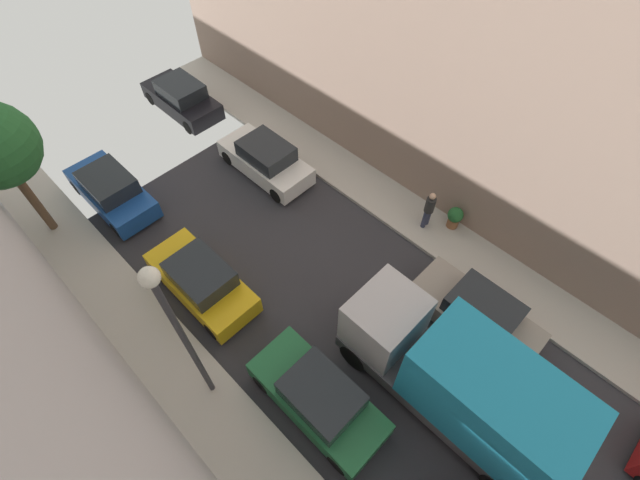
{
  "coord_description": "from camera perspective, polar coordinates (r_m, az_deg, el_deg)",
  "views": [
    {
      "loc": [
        -5.53,
        1.64,
        13.52
      ],
      "look_at": [
        1.43,
        8.51,
        0.5
      ],
      "focal_mm": 25.09,
      "sensor_mm": 36.0,
      "label": 1
    }
  ],
  "objects": [
    {
      "name": "parked_car_right_4",
      "position": [
        23.02,
        -17.21,
        16.92
      ],
      "size": [
        1.78,
        4.2,
        1.57
      ],
      "color": "black",
      "rests_on": "ground"
    },
    {
      "name": "potted_plant_0",
      "position": [
        17.49,
        16.82,
        2.85
      ],
      "size": [
        0.59,
        0.59,
        0.93
      ],
      "color": "brown",
      "rests_on": "sidewalk_right"
    },
    {
      "name": "ground",
      "position": [
        14.7,
        22.05,
        -23.61
      ],
      "size": [
        32.0,
        32.0,
        0.0
      ],
      "primitive_type": "plane",
      "color": "#2D2D33"
    },
    {
      "name": "delivery_truck",
      "position": [
        12.97,
        17.5,
        -16.9
      ],
      "size": [
        2.26,
        6.6,
        3.38
      ],
      "color": "#4C4C51",
      "rests_on": "ground"
    },
    {
      "name": "sidewalk_right",
      "position": [
        17.16,
        30.47,
        -10.06
      ],
      "size": [
        2.0,
        44.0,
        0.15
      ],
      "primitive_type": "cube",
      "color": "#B7B2A8",
      "rests_on": "ground"
    },
    {
      "name": "parked_car_right_3",
      "position": [
        18.95,
        -6.94,
        10.15
      ],
      "size": [
        1.78,
        4.2,
        1.57
      ],
      "color": "white",
      "rests_on": "ground"
    },
    {
      "name": "parked_car_right_2",
      "position": [
        15.26,
        19.3,
        -8.92
      ],
      "size": [
        1.78,
        4.2,
        1.57
      ],
      "color": "gray",
      "rests_on": "ground"
    },
    {
      "name": "pedestrian",
      "position": [
        16.95,
        13.73,
        3.88
      ],
      "size": [
        0.4,
        0.36,
        1.72
      ],
      "color": "#2D334C",
      "rests_on": "sidewalk_right"
    },
    {
      "name": "parked_car_left_3",
      "position": [
        13.41,
        -0.18,
        -19.47
      ],
      "size": [
        1.78,
        4.2,
        1.57
      ],
      "color": "#1E6638",
      "rests_on": "ground"
    },
    {
      "name": "parked_car_left_5",
      "position": [
        19.38,
        -25.08,
        5.75
      ],
      "size": [
        1.78,
        4.2,
        1.57
      ],
      "color": "#194799",
      "rests_on": "ground"
    },
    {
      "name": "parked_car_left_4",
      "position": [
        15.56,
        -14.88,
        -5.03
      ],
      "size": [
        1.78,
        4.2,
        1.57
      ],
      "color": "gold",
      "rests_on": "ground"
    },
    {
      "name": "lamp_post",
      "position": [
        10.76,
        -17.77,
        -10.42
      ],
      "size": [
        0.44,
        0.44,
        6.42
      ],
      "color": "#333338",
      "rests_on": "sidewalk_left"
    }
  ]
}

